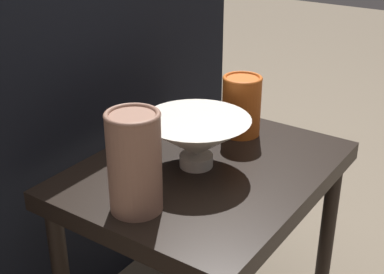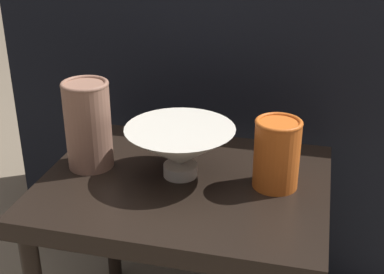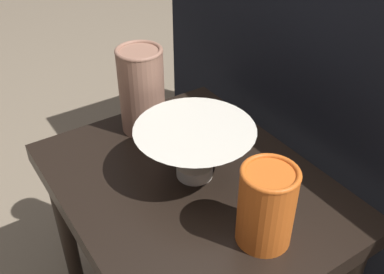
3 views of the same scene
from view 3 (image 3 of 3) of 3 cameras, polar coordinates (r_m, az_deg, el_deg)
name	(u,v)px [view 3 (image 3 of 3)]	position (r m, az deg, el deg)	size (l,w,h in m)	color
table	(191,204)	(0.89, -0.07, -8.46)	(0.58, 0.46, 0.45)	black
couch_backdrop	(378,111)	(1.21, 22.57, 3.07)	(1.14, 0.50, 0.83)	black
bowl	(195,148)	(0.82, 0.34, -1.38)	(0.22, 0.22, 0.11)	silver
vase_textured_left	(142,89)	(0.95, -6.41, 6.06)	(0.10, 0.10, 0.19)	#996B56
vase_colorful_right	(267,205)	(0.71, 9.44, -8.51)	(0.09, 0.09, 0.14)	orange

